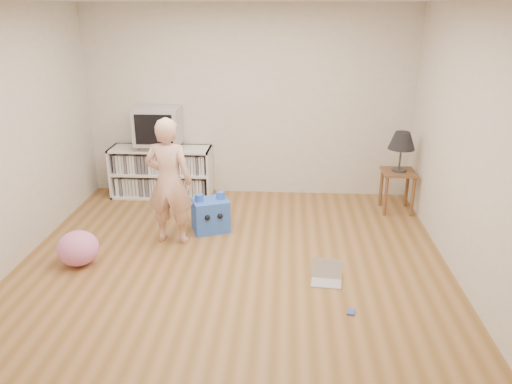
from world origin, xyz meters
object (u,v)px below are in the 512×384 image
Objects in this scene: table_lamp at (402,141)px; dvd_deck at (160,145)px; crt_tv at (158,125)px; plush_blue at (211,215)px; side_table at (398,181)px; media_unit at (162,172)px; plush_pink at (78,248)px; person at (169,182)px; laptop at (327,276)px.

dvd_deck is at bearing 173.41° from table_lamp.
crt_tv is 1.19× the size of plush_blue.
side_table is at bearing -6.53° from crt_tv.
plush_blue is (0.86, -1.13, -0.82)m from crt_tv.
plush_blue is (0.86, -1.14, -0.53)m from dvd_deck.
plush_pink is (-0.39, -2.08, -0.17)m from media_unit.
person is 2.87× the size of plush_blue.
person reaches higher than crt_tv.
crt_tv reaches higher than plush_pink.
side_table reaches higher than laptop.
side_table is 0.38× the size of person.
side_table is 3.98m from plush_pink.
table_lamp is 0.36× the size of person.
dvd_deck is 0.31× the size of person.
media_unit is 0.39m from dvd_deck.
laptop is (2.17, -2.25, -0.68)m from dvd_deck.
plush_blue is at bearing -161.89° from table_lamp.
plush_pink is at bearing -165.37° from plush_blue.
crt_tv reaches higher than table_lamp.
person is at bearing -72.41° from dvd_deck.
plush_blue reaches higher than laptop.
dvd_deck is at bearing 173.41° from side_table.
media_unit is 2.79× the size of plush_blue.
table_lamp is at bearing -153.28° from person.
crt_tv reaches higher than side_table.
person reaches higher than plush_blue.
media_unit is at bearing 90.00° from dvd_deck.
side_table is 2.96m from person.
side_table is (3.20, -0.39, 0.07)m from media_unit.
plush_blue is at bearing -136.50° from person.
plush_pink is (-3.59, -1.69, -0.23)m from side_table.
dvd_deck reaches higher than plush_blue.
dvd_deck is 0.87× the size of table_lamp.
plush_blue is at bearing -161.89° from side_table.
media_unit reaches higher than side_table.
plush_pink is at bearing -100.69° from media_unit.
crt_tv is at bearing -90.00° from media_unit.
laptop is (-1.03, -1.88, -0.89)m from table_lamp.
person is 4.56× the size of laptop.
media_unit is 2.33× the size of crt_tv.
plush_blue is at bearing -52.89° from dvd_deck.
table_lamp is at bearing 67.59° from laptop.
person is 3.38× the size of plush_pink.
dvd_deck reaches higher than media_unit.
table_lamp is at bearing 0.00° from side_table.
dvd_deck is 0.90× the size of plush_blue.
laptop is at bearing -4.10° from plush_pink.
plush_pink is (-2.57, 0.18, 0.13)m from laptop.
laptop is 0.63× the size of plush_blue.
dvd_deck is 3.23m from table_lamp.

